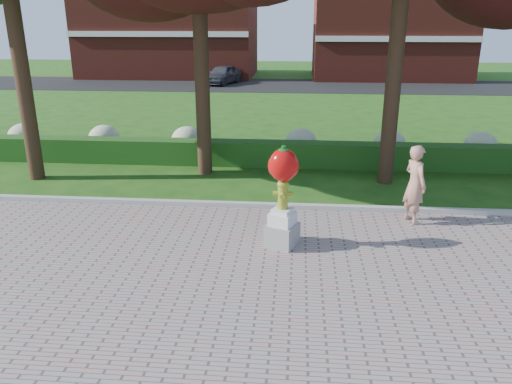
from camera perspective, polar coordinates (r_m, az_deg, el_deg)
ground at (r=10.06m, az=-0.70°, el=-8.05°), size 100.00×100.00×0.00m
curb at (r=12.76m, az=0.60°, el=-1.59°), size 40.00×0.18×0.15m
lawn_hedge at (r=16.47m, az=1.65°, el=4.40°), size 24.00×0.70×0.80m
hydrangea_row at (r=17.38m, az=3.74°, el=5.67°), size 20.10×1.10×0.99m
street at (r=37.19m, az=3.56°, el=12.07°), size 50.00×8.00×0.02m
building_left at (r=44.27m, az=-9.81°, el=17.51°), size 14.00×8.00×7.00m
building_right at (r=43.51m, az=14.94°, el=16.74°), size 12.00×8.00×6.40m
hydrant_sculpture at (r=10.28m, az=3.09°, el=-0.24°), size 0.77×0.77×2.17m
woman at (r=12.14m, az=17.70°, el=0.85°), size 0.69×0.80×1.86m
parked_car at (r=37.91m, az=-3.85°, el=13.26°), size 2.79×4.33×1.37m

